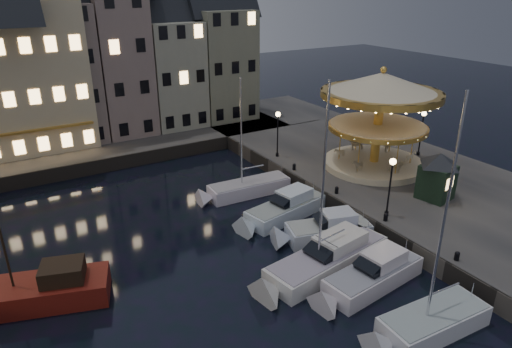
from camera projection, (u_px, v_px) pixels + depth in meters
ground at (310, 270)px, 27.48m from camera, size 160.00×160.00×0.00m
quay_east at (399, 179)px, 38.63m from camera, size 16.00×56.00×1.30m
quay_north at (76, 149)px, 45.52m from camera, size 44.00×12.00×1.30m
quaywall_e at (325, 200)px, 34.82m from camera, size 0.15×44.00×1.30m
quaywall_n at (112, 164)px, 41.74m from camera, size 48.00×0.15×1.30m
streetlamp_b at (391, 179)px, 30.14m from camera, size 0.44×0.44×4.17m
streetlamp_c at (278, 128)px, 40.80m from camera, size 0.44×0.44×4.17m
streetlamp_d at (422, 127)px, 41.05m from camera, size 0.44×0.44×4.17m
bollard_a at (457, 255)px, 26.06m from camera, size 0.30×0.30×0.57m
bollard_b at (386, 217)px, 30.40m from camera, size 0.30×0.30×0.57m
bollard_c at (337, 190)px, 34.35m from camera, size 0.30×0.30×0.57m
bollard_d at (294, 166)px, 38.69m from camera, size 0.30×0.30×0.57m
townhouse_nc at (58, 64)px, 43.95m from camera, size 6.82×8.00×14.80m
townhouse_nd at (117, 54)px, 46.49m from camera, size 5.50×8.00×15.80m
townhouse_ne at (169, 64)px, 49.67m from camera, size 6.16×8.00×12.80m
townhouse_nf at (219, 56)px, 52.36m from camera, size 6.82×8.00×13.80m
motorboat_a at (425, 325)px, 22.28m from camera, size 6.82×2.54×11.30m
motorboat_b at (369, 278)px, 25.68m from camera, size 7.50×2.85×2.15m
motorboat_c at (323, 261)px, 27.21m from camera, size 9.58×3.83×12.66m
motorboat_d at (322, 231)px, 30.53m from camera, size 6.67×3.78×2.15m
motorboat_e at (282, 210)px, 33.29m from camera, size 7.69×3.49×2.15m
motorboat_f at (243, 190)px, 36.93m from camera, size 7.79×2.33×10.32m
red_fishing_boat at (40, 292)px, 24.43m from camera, size 7.91×4.73×5.94m
carousel at (380, 103)px, 37.29m from camera, size 9.80×9.80×8.58m
ticket_kiosk at (439, 168)px, 32.82m from camera, size 3.41×3.41×3.99m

